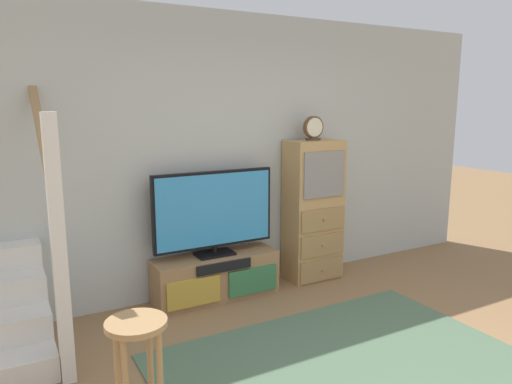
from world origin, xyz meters
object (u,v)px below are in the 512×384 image
(television, at_px, (214,211))
(bar_stool_near, at_px, (137,350))
(media_console, at_px, (216,277))
(desk_clock, at_px, (313,128))
(side_cabinet, at_px, (313,211))

(television, relative_size, bar_stool_near, 1.74)
(media_console, relative_size, bar_stool_near, 1.76)
(television, xyz_separation_m, desk_clock, (1.10, -0.03, 0.75))
(television, xyz_separation_m, bar_stool_near, (-1.16, -1.57, -0.34))
(bar_stool_near, bearing_deg, media_console, 52.96)
(media_console, distance_m, side_cabinet, 1.25)
(media_console, relative_size, television, 1.01)
(media_console, distance_m, television, 0.64)
(desk_clock, bearing_deg, side_cabinet, 23.74)
(desk_clock, xyz_separation_m, bar_stool_near, (-2.26, -1.54, -1.09))
(desk_clock, height_order, bar_stool_near, desk_clock)
(bar_stool_near, bearing_deg, television, 53.39)
(side_cabinet, bearing_deg, television, 179.31)
(media_console, xyz_separation_m, desk_clock, (1.10, -0.00, 1.39))
(television, distance_m, desk_clock, 1.33)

